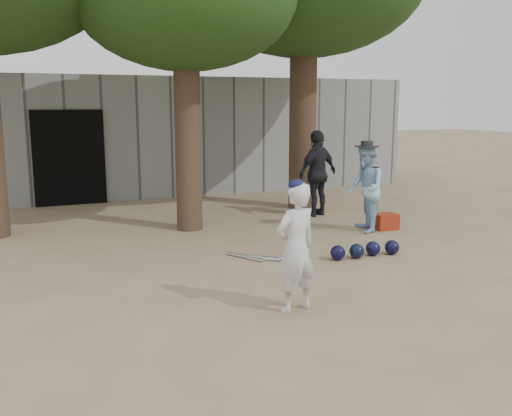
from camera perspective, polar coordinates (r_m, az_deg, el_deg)
name	(u,v)px	position (r m, az deg, el deg)	size (l,w,h in m)	color
ground	(242,304)	(6.85, -1.37, -9.62)	(70.00, 70.00, 0.00)	#937C5E
boy_player	(296,248)	(6.46, 4.01, -3.97)	(0.54, 0.36, 1.49)	silver
spectator_blue	(365,189)	(10.63, 10.88, 1.90)	(0.78, 0.61, 1.60)	#93BEE3
spectator_dark	(318,173)	(12.01, 6.18, 3.47)	(1.05, 0.44, 1.80)	black
red_bag	(386,221)	(11.01, 12.84, -1.32)	(0.42, 0.32, 0.30)	#A22E15
back_building	(105,134)	(16.51, -14.88, 7.18)	(16.00, 5.24, 3.00)	gray
helmet_row	(365,250)	(8.99, 10.86, -4.13)	(1.19, 0.29, 0.23)	black
bat_pile	(265,258)	(8.71, 0.92, -5.00)	(1.08, 0.84, 0.06)	#ABAAB1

